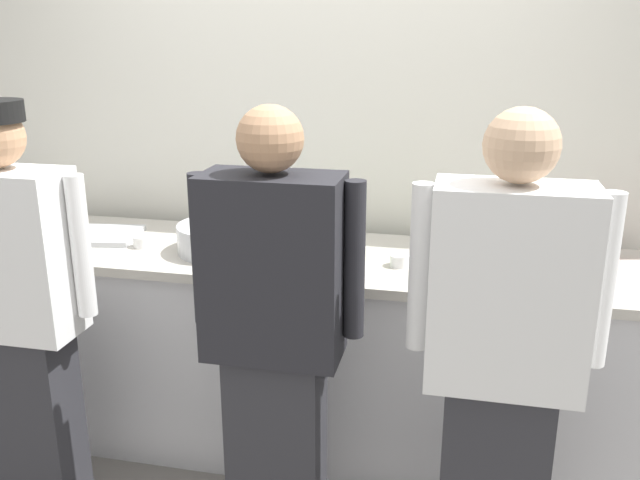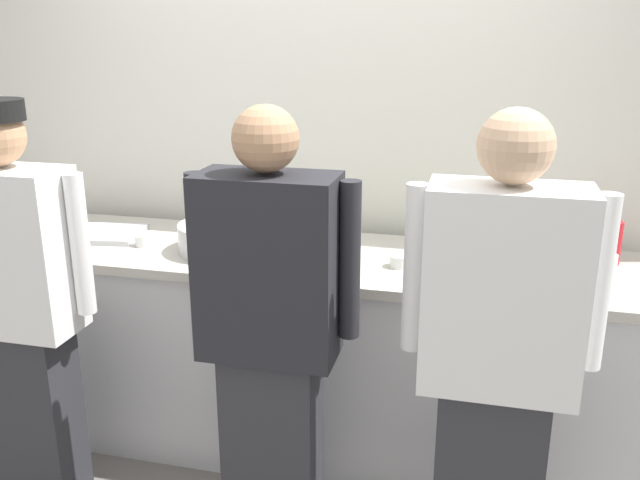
% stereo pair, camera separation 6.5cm
% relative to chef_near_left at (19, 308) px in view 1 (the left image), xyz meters
% --- Properties ---
extents(wall_back, '(4.77, 0.10, 3.00)m').
position_rel_chef_near_left_xyz_m(wall_back, '(0.89, 1.16, 0.63)').
color(wall_back, silver).
rests_on(wall_back, ground).
extents(prep_counter, '(3.04, 0.72, 0.94)m').
position_rel_chef_near_left_xyz_m(prep_counter, '(0.89, 0.67, -0.40)').
color(prep_counter, silver).
rests_on(prep_counter, ground).
extents(chef_near_left, '(0.60, 0.24, 1.64)m').
position_rel_chef_near_left_xyz_m(chef_near_left, '(0.00, 0.00, 0.00)').
color(chef_near_left, '#2D2D33').
rests_on(chef_near_left, ground).
extents(chef_center, '(0.60, 0.24, 1.65)m').
position_rel_chef_near_left_xyz_m(chef_center, '(0.99, 0.00, -0.00)').
color(chef_center, '#2D2D33').
rests_on(chef_center, ground).
extents(chef_far_right, '(0.61, 0.24, 1.66)m').
position_rel_chef_near_left_xyz_m(chef_far_right, '(1.74, -0.06, 0.01)').
color(chef_far_right, '#2D2D33').
rests_on(chef_far_right, ground).
extents(plate_stack_front, '(0.23, 0.23, 0.07)m').
position_rel_chef_near_left_xyz_m(plate_stack_front, '(0.98, 0.75, 0.10)').
color(plate_stack_front, white).
rests_on(plate_stack_front, prep_counter).
extents(mixing_bowl_steel, '(0.39, 0.39, 0.12)m').
position_rel_chef_near_left_xyz_m(mixing_bowl_steel, '(0.58, 0.62, 0.13)').
color(mixing_bowl_steel, '#B7BABF').
rests_on(mixing_bowl_steel, prep_counter).
extents(sheet_tray, '(0.57, 0.38, 0.02)m').
position_rel_chef_near_left_xyz_m(sheet_tray, '(-0.14, 0.67, 0.08)').
color(sheet_tray, '#B7BABF').
rests_on(sheet_tray, prep_counter).
extents(squeeze_bottle_primary, '(0.06, 0.06, 0.20)m').
position_rel_chef_near_left_xyz_m(squeeze_bottle_primary, '(1.13, 0.63, 0.16)').
color(squeeze_bottle_primary, '#56A333').
rests_on(squeeze_bottle_primary, prep_counter).
extents(squeeze_bottle_secondary, '(0.06, 0.06, 0.21)m').
position_rel_chef_near_left_xyz_m(squeeze_bottle_secondary, '(1.02, 0.57, 0.17)').
color(squeeze_bottle_secondary, '#56A333').
rests_on(squeeze_bottle_secondary, prep_counter).
extents(squeeze_bottle_spare, '(0.06, 0.06, 0.21)m').
position_rel_chef_near_left_xyz_m(squeeze_bottle_spare, '(2.20, 0.84, 0.17)').
color(squeeze_bottle_spare, red).
rests_on(squeeze_bottle_spare, prep_counter).
extents(ramekin_red_sauce, '(0.09, 0.09, 0.04)m').
position_rel_chef_near_left_xyz_m(ramekin_red_sauce, '(1.72, 0.87, 0.09)').
color(ramekin_red_sauce, white).
rests_on(ramekin_red_sauce, prep_counter).
extents(ramekin_orange_sauce, '(0.09, 0.09, 0.05)m').
position_rel_chef_near_left_xyz_m(ramekin_orange_sauce, '(1.68, 0.46, 0.09)').
color(ramekin_orange_sauce, white).
rests_on(ramekin_orange_sauce, prep_counter).
extents(ramekin_green_sauce, '(0.08, 0.08, 0.05)m').
position_rel_chef_near_left_xyz_m(ramekin_green_sauce, '(1.35, 0.59, 0.09)').
color(ramekin_green_sauce, white).
rests_on(ramekin_green_sauce, prep_counter).
extents(ramekin_yellow_sauce, '(0.08, 0.08, 0.05)m').
position_rel_chef_near_left_xyz_m(ramekin_yellow_sauce, '(0.21, 0.60, 0.09)').
color(ramekin_yellow_sauce, white).
rests_on(ramekin_yellow_sauce, prep_counter).
extents(deli_cup, '(0.09, 0.09, 0.08)m').
position_rel_chef_near_left_xyz_m(deli_cup, '(2.15, 0.70, 0.11)').
color(deli_cup, white).
rests_on(deli_cup, prep_counter).
extents(chefs_knife, '(0.27, 0.03, 0.02)m').
position_rel_chef_near_left_xyz_m(chefs_knife, '(1.88, 0.72, 0.07)').
color(chefs_knife, '#B7BABF').
rests_on(chefs_knife, prep_counter).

